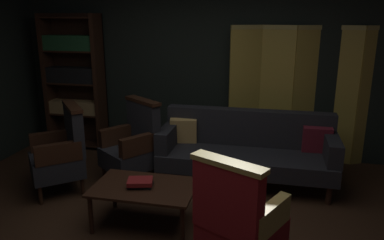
% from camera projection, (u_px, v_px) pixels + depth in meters
% --- Properties ---
extents(ground_plane, '(10.00, 10.00, 0.00)m').
position_uv_depth(ground_plane, '(173.00, 240.00, 3.54)').
color(ground_plane, '#331E11').
extents(back_wall, '(7.20, 0.10, 2.80)m').
position_uv_depth(back_wall, '(217.00, 60.00, 5.46)').
color(back_wall, black).
rests_on(back_wall, ground_plane).
extents(folding_screen, '(2.13, 0.44, 1.90)m').
position_uv_depth(folding_screen, '(308.00, 93.00, 5.21)').
color(folding_screen, '#B29338').
rests_on(folding_screen, ground_plane).
extents(bookshelf, '(0.90, 0.32, 2.05)m').
position_uv_depth(bookshelf, '(75.00, 79.00, 5.75)').
color(bookshelf, black).
rests_on(bookshelf, ground_plane).
extents(velvet_couch, '(2.12, 0.78, 0.88)m').
position_uv_depth(velvet_couch, '(247.00, 147.00, 4.66)').
color(velvet_couch, black).
rests_on(velvet_couch, ground_plane).
extents(coffee_table, '(1.00, 0.64, 0.42)m').
position_uv_depth(coffee_table, '(144.00, 190.00, 3.70)').
color(coffee_table, black).
rests_on(coffee_table, ground_plane).
extents(armchair_gilt_accent, '(0.78, 0.77, 1.04)m').
position_uv_depth(armchair_gilt_accent, '(238.00, 220.00, 2.95)').
color(armchair_gilt_accent, tan).
rests_on(armchair_gilt_accent, ground_plane).
extents(armchair_wing_left, '(0.81, 0.81, 1.04)m').
position_uv_depth(armchair_wing_left, '(133.00, 145.00, 4.64)').
color(armchair_wing_left, black).
rests_on(armchair_wing_left, ground_plane).
extents(armchair_wing_right, '(0.81, 0.81, 1.04)m').
position_uv_depth(armchair_wing_right, '(62.00, 152.00, 4.39)').
color(armchair_wing_right, black).
rests_on(armchair_wing_right, ground_plane).
extents(book_black_cloth, '(0.25, 0.18, 0.03)m').
position_uv_depth(book_black_cloth, '(140.00, 185.00, 3.68)').
color(book_black_cloth, black).
rests_on(book_black_cloth, coffee_table).
extents(book_red_leather, '(0.28, 0.24, 0.04)m').
position_uv_depth(book_red_leather, '(140.00, 182.00, 3.67)').
color(book_red_leather, maroon).
rests_on(book_red_leather, book_black_cloth).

